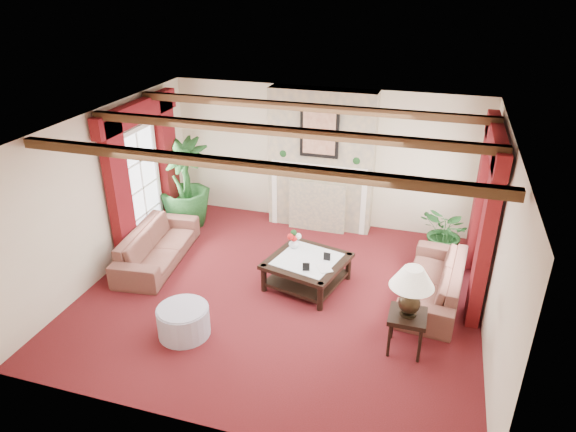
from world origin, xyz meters
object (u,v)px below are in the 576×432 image
(side_table, at_px, (406,332))
(ottoman, at_px, (184,321))
(potted_palm, at_px, (186,201))
(coffee_table, at_px, (307,272))
(sofa_right, at_px, (435,275))
(sofa_left, at_px, (157,240))

(side_table, relative_size, ottoman, 0.79)
(ottoman, bearing_deg, side_table, 10.58)
(potted_palm, relative_size, coffee_table, 1.53)
(potted_palm, distance_m, ottoman, 3.52)
(coffee_table, bearing_deg, side_table, -20.59)
(potted_palm, bearing_deg, side_table, -29.86)
(potted_palm, xyz_separation_m, ottoman, (1.54, -3.15, -0.28))
(side_table, height_order, ottoman, side_table)
(sofa_right, distance_m, ottoman, 3.81)
(sofa_right, xyz_separation_m, potted_palm, (-4.82, 1.23, 0.08))
(side_table, bearing_deg, coffee_table, 145.43)
(sofa_right, relative_size, ottoman, 2.94)
(ottoman, bearing_deg, potted_palm, 115.98)
(sofa_right, bearing_deg, sofa_left, -81.49)
(sofa_right, distance_m, coffee_table, 1.98)
(coffee_table, distance_m, ottoman, 2.16)
(sofa_left, bearing_deg, sofa_right, -93.58)
(sofa_right, bearing_deg, coffee_table, -78.18)
(sofa_left, bearing_deg, side_table, -111.04)
(potted_palm, relative_size, ottoman, 2.42)
(sofa_left, distance_m, coffee_table, 2.69)
(sofa_right, relative_size, coffee_table, 1.86)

